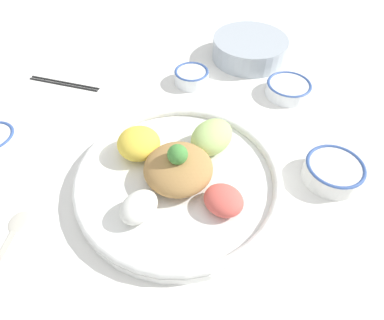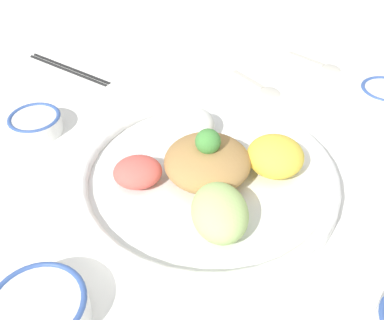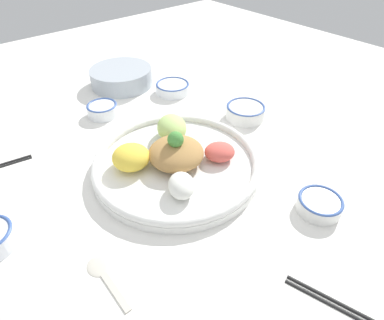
{
  "view_description": "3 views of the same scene",
  "coord_description": "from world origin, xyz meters",
  "views": [
    {
      "loc": [
        -0.41,
        -0.04,
        0.52
      ],
      "look_at": [
        -0.01,
        0.0,
        0.07
      ],
      "focal_mm": 30.0,
      "sensor_mm": 36.0,
      "label": 1
    },
    {
      "loc": [
        0.36,
        -0.32,
        0.5
      ],
      "look_at": [
        -0.02,
        -0.01,
        0.08
      ],
      "focal_mm": 42.0,
      "sensor_mm": 36.0,
      "label": 2
    },
    {
      "loc": [
        -0.51,
        0.39,
        0.52
      ],
      "look_at": [
        -0.07,
        0.02,
        0.05
      ],
      "focal_mm": 30.0,
      "sensor_mm": 36.0,
      "label": 3
    }
  ],
  "objects": [
    {
      "name": "salad_platter",
      "position": [
        -0.02,
        0.03,
        0.03
      ],
      "size": [
        0.41,
        0.41,
        0.11
      ],
      "color": "white",
      "rests_on": "ground_plane"
    },
    {
      "name": "rice_bowl_plain",
      "position": [
        0.03,
        -0.28,
        0.02
      ],
      "size": [
        0.12,
        0.12,
        0.04
      ],
      "color": "white",
      "rests_on": "ground_plane"
    },
    {
      "name": "ground_plane",
      "position": [
        0.0,
        0.0,
        0.0
      ],
      "size": [
        2.4,
        2.4,
        0.0
      ],
      "primitive_type": "plane",
      "color": "white"
    },
    {
      "name": "sauce_bowl_red",
      "position": [
        0.3,
        -0.21,
        0.02
      ],
      "size": [
        0.11,
        0.11,
        0.03
      ],
      "color": "white",
      "rests_on": "ground_plane"
    },
    {
      "name": "chopsticks_pair_far",
      "position": [
        0.28,
        0.39,
        0.0
      ],
      "size": [
        0.05,
        0.21,
        0.01
      ],
      "rotation": [
        0.0,
        0.0,
        4.55
      ],
      "color": "black",
      "rests_on": "ground_plane"
    },
    {
      "name": "side_serving_bowl",
      "position": [
        0.47,
        -0.11,
        0.03
      ],
      "size": [
        0.22,
        0.22,
        0.06
      ],
      "color": "#A8B2BC",
      "rests_on": "ground_plane"
    },
    {
      "name": "serving_spoon_extra",
      "position": [
        -0.17,
        0.31,
        0.0
      ],
      "size": [
        0.13,
        0.04,
        0.01
      ],
      "rotation": [
        0.0,
        0.0,
        3.13
      ],
      "color": "beige",
      "rests_on": "ground_plane"
    },
    {
      "name": "sauce_bowl_far",
      "position": [
        0.32,
        0.05,
        0.02
      ],
      "size": [
        0.09,
        0.09,
        0.04
      ],
      "color": "white",
      "rests_on": "ground_plane"
    }
  ]
}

